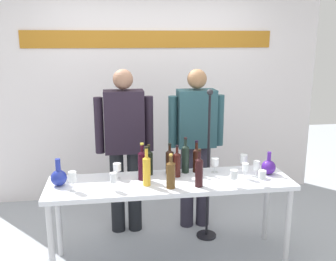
% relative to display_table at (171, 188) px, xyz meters
% --- Properties ---
extents(ground_plane, '(10.00, 10.00, 0.00)m').
position_rel_display_table_xyz_m(ground_plane, '(0.00, 0.00, -0.70)').
color(ground_plane, '#9FA6AE').
extents(back_wall, '(4.24, 0.11, 3.00)m').
position_rel_display_table_xyz_m(back_wall, '(0.00, 1.60, 0.80)').
color(back_wall, white).
rests_on(back_wall, ground).
extents(display_table, '(2.12, 0.57, 0.77)m').
position_rel_display_table_xyz_m(display_table, '(0.00, 0.00, 0.00)').
color(display_table, silver).
rests_on(display_table, ground).
extents(decanter_blue_left, '(0.14, 0.14, 0.23)m').
position_rel_display_table_xyz_m(decanter_blue_left, '(-0.94, 0.04, 0.15)').
color(decanter_blue_left, '#202E96').
rests_on(decanter_blue_left, display_table).
extents(decanter_blue_right, '(0.13, 0.13, 0.21)m').
position_rel_display_table_xyz_m(decanter_blue_right, '(0.91, 0.04, 0.14)').
color(decanter_blue_right, '#4A1E8F').
rests_on(decanter_blue_right, display_table).
extents(presenter_left, '(0.58, 0.22, 1.68)m').
position_rel_display_table_xyz_m(presenter_left, '(-0.37, 0.64, 0.26)').
color(presenter_left, black).
rests_on(presenter_left, ground).
extents(presenter_right, '(0.57, 0.22, 1.68)m').
position_rel_display_table_xyz_m(presenter_right, '(0.37, 0.64, 0.25)').
color(presenter_right, '#272431').
rests_on(presenter_right, ground).
extents(wine_bottle_0, '(0.07, 0.07, 0.29)m').
position_rel_display_table_xyz_m(wine_bottle_0, '(0.02, 0.18, 0.19)').
color(wine_bottle_0, black).
rests_on(wine_bottle_0, display_table).
extents(wine_bottle_1, '(0.07, 0.07, 0.28)m').
position_rel_display_table_xyz_m(wine_bottle_1, '(-0.17, 0.19, 0.19)').
color(wine_bottle_1, black).
rests_on(wine_bottle_1, display_table).
extents(wine_bottle_2, '(0.07, 0.07, 0.34)m').
position_rel_display_table_xyz_m(wine_bottle_2, '(-0.21, -0.07, 0.21)').
color(wine_bottle_2, gold).
rests_on(wine_bottle_2, display_table).
extents(wine_bottle_3, '(0.06, 0.06, 0.29)m').
position_rel_display_table_xyz_m(wine_bottle_3, '(0.07, 0.10, 0.19)').
color(wine_bottle_3, '#34100C').
rests_on(wine_bottle_3, display_table).
extents(wine_bottle_4, '(0.07, 0.07, 0.33)m').
position_rel_display_table_xyz_m(wine_bottle_4, '(0.17, 0.19, 0.21)').
color(wine_bottle_4, black).
rests_on(wine_bottle_4, display_table).
extents(wine_bottle_5, '(0.07, 0.07, 0.32)m').
position_rel_display_table_xyz_m(wine_bottle_5, '(0.21, -0.16, 0.21)').
color(wine_bottle_5, black).
rests_on(wine_bottle_5, display_table).
extents(wine_bottle_6, '(0.07, 0.07, 0.29)m').
position_rel_display_table_xyz_m(wine_bottle_6, '(-0.02, -0.16, 0.20)').
color(wine_bottle_6, '#543717').
rests_on(wine_bottle_6, display_table).
extents(wine_bottle_7, '(0.06, 0.06, 0.30)m').
position_rel_display_table_xyz_m(wine_bottle_7, '(0.27, 0.19, 0.20)').
color(wine_bottle_7, black).
rests_on(wine_bottle_7, display_table).
extents(wine_bottle_8, '(0.07, 0.07, 0.33)m').
position_rel_display_table_xyz_m(wine_bottle_8, '(-0.24, 0.07, 0.21)').
color(wine_bottle_8, black).
rests_on(wine_bottle_8, display_table).
extents(wine_glass_left_0, '(0.07, 0.07, 0.16)m').
position_rel_display_table_xyz_m(wine_glass_left_0, '(-0.82, -0.11, 0.19)').
color(wine_glass_left_0, white).
rests_on(wine_glass_left_0, display_table).
extents(wine_glass_left_1, '(0.07, 0.07, 0.14)m').
position_rel_display_table_xyz_m(wine_glass_left_1, '(-0.45, 0.13, 0.17)').
color(wine_glass_left_1, white).
rests_on(wine_glass_left_1, display_table).
extents(wine_glass_left_2, '(0.06, 0.06, 0.15)m').
position_rel_display_table_xyz_m(wine_glass_left_2, '(-0.49, -0.14, 0.18)').
color(wine_glass_left_2, white).
rests_on(wine_glass_left_2, display_table).
extents(wine_glass_right_0, '(0.06, 0.06, 0.14)m').
position_rel_display_table_xyz_m(wine_glass_right_0, '(0.65, -0.05, 0.17)').
color(wine_glass_right_0, white).
rests_on(wine_glass_right_0, display_table).
extents(wine_glass_right_1, '(0.06, 0.06, 0.15)m').
position_rel_display_table_xyz_m(wine_glass_right_1, '(0.50, -0.22, 0.18)').
color(wine_glass_right_1, white).
rests_on(wine_glass_right_1, display_table).
extents(wine_glass_right_2, '(0.07, 0.07, 0.14)m').
position_rel_display_table_xyz_m(wine_glass_right_2, '(0.73, 0.20, 0.17)').
color(wine_glass_right_2, white).
rests_on(wine_glass_right_2, display_table).
extents(wine_glass_right_3, '(0.07, 0.07, 0.14)m').
position_rel_display_table_xyz_m(wine_glass_right_3, '(0.44, 0.15, 0.17)').
color(wine_glass_right_3, white).
rests_on(wine_glass_right_3, display_table).
extents(wine_glass_right_4, '(0.06, 0.06, 0.14)m').
position_rel_display_table_xyz_m(wine_glass_right_4, '(0.77, -0.01, 0.17)').
color(wine_glass_right_4, white).
rests_on(wine_glass_right_4, display_table).
extents(wine_glass_right_5, '(0.06, 0.06, 0.14)m').
position_rel_display_table_xyz_m(wine_glass_right_5, '(0.73, -0.24, 0.17)').
color(wine_glass_right_5, white).
rests_on(wine_glass_right_5, display_table).
extents(microphone_stand, '(0.20, 0.20, 1.51)m').
position_rel_display_table_xyz_m(microphone_stand, '(0.43, 0.37, -0.19)').
color(microphone_stand, black).
rests_on(microphone_stand, ground).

